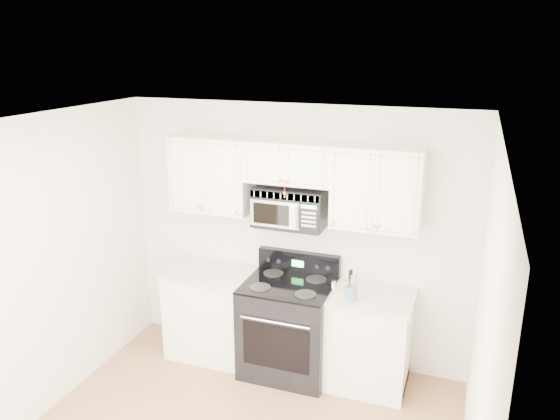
% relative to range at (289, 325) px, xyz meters
% --- Properties ---
extents(room, '(3.51, 3.51, 2.61)m').
position_rel_range_xyz_m(room, '(-0.06, -1.40, 0.82)').
color(room, '#916B49').
rests_on(room, ground).
extents(base_cabinet_left, '(0.86, 0.65, 0.92)m').
position_rel_range_xyz_m(base_cabinet_left, '(-0.86, 0.04, -0.06)').
color(base_cabinet_left, white).
rests_on(base_cabinet_left, ground).
extents(base_cabinet_right, '(0.86, 0.65, 0.92)m').
position_rel_range_xyz_m(base_cabinet_right, '(0.74, 0.04, -0.06)').
color(base_cabinet_right, white).
rests_on(base_cabinet_right, ground).
extents(range, '(0.84, 0.76, 1.14)m').
position_rel_range_xyz_m(range, '(0.00, 0.00, 0.00)').
color(range, black).
rests_on(range, ground).
extents(upper_cabinets, '(2.44, 0.37, 0.75)m').
position_rel_range_xyz_m(upper_cabinets, '(-0.06, 0.19, 1.45)').
color(upper_cabinets, white).
rests_on(upper_cabinets, ground).
extents(microwave, '(0.69, 0.39, 0.38)m').
position_rel_range_xyz_m(microwave, '(-0.06, 0.18, 1.16)').
color(microwave, black).
rests_on(microwave, ground).
extents(utensil_crock, '(0.11, 0.11, 0.30)m').
position_rel_range_xyz_m(utensil_crock, '(0.63, -0.13, 0.52)').
color(utensil_crock, slate).
rests_on(utensil_crock, base_cabinet_right).
extents(shaker_salt, '(0.04, 0.04, 0.09)m').
position_rel_range_xyz_m(shaker_salt, '(0.43, 0.05, 0.48)').
color(shaker_salt, white).
rests_on(shaker_salt, base_cabinet_right).
extents(shaker_pepper, '(0.04, 0.04, 0.11)m').
position_rel_range_xyz_m(shaker_pepper, '(0.55, 0.07, 0.49)').
color(shaker_pepper, white).
rests_on(shaker_pepper, base_cabinet_right).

